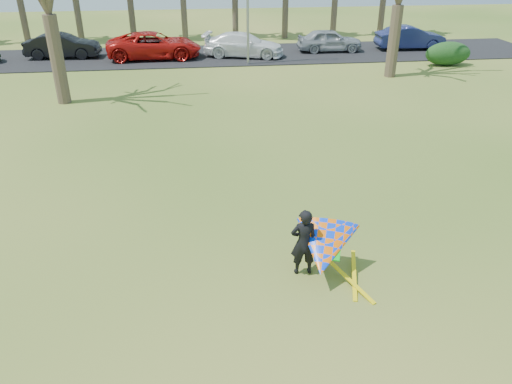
{
  "coord_description": "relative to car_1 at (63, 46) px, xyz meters",
  "views": [
    {
      "loc": [
        -1.54,
        -10.2,
        7.44
      ],
      "look_at": [
        0.0,
        2.0,
        1.1
      ],
      "focal_mm": 35.0,
      "sensor_mm": 36.0,
      "label": 1
    }
  ],
  "objects": [
    {
      "name": "kite_flyer",
      "position": [
        11.41,
        -25.92,
        -0.0
      ],
      "size": [
        2.13,
        2.39,
        2.02
      ],
      "color": "black",
      "rests_on": "ground"
    },
    {
      "name": "car_3",
      "position": [
        12.11,
        -1.14,
        -0.01
      ],
      "size": [
        5.78,
        3.48,
        1.57
      ],
      "primitive_type": "imported",
      "rotation": [
        0.0,
        0.0,
        1.32
      ],
      "color": "white",
      "rests_on": "parking_strip"
    },
    {
      "name": "ground",
      "position": [
        10.15,
        -25.36,
        -0.86
      ],
      "size": [
        100.0,
        100.0,
        0.0
      ],
      "primitive_type": "plane",
      "color": "#255913",
      "rests_on": "ground"
    },
    {
      "name": "car_1",
      "position": [
        0.0,
        0.0,
        0.0
      ],
      "size": [
        4.9,
        1.91,
        1.59
      ],
      "primitive_type": "imported",
      "rotation": [
        0.0,
        0.0,
        1.52
      ],
      "color": "black",
      "rests_on": "parking_strip"
    },
    {
      "name": "car_4",
      "position": [
        18.32,
        -0.19,
        -0.02
      ],
      "size": [
        4.58,
        1.96,
        1.54
      ],
      "primitive_type": "imported",
      "rotation": [
        0.0,
        0.0,
        1.54
      ],
      "color": "#91979E",
      "rests_on": "parking_strip"
    },
    {
      "name": "parking_strip",
      "position": [
        10.15,
        -0.36,
        -0.83
      ],
      "size": [
        46.0,
        7.0,
        0.06
      ],
      "primitive_type": "cube",
      "color": "black",
      "rests_on": "ground"
    },
    {
      "name": "hedge_near",
      "position": [
        24.78,
        -5.11,
        -0.11
      ],
      "size": [
        2.97,
        1.35,
        1.48
      ],
      "primitive_type": "ellipsoid",
      "color": "#163A15",
      "rests_on": "ground"
    },
    {
      "name": "car_2",
      "position": [
        6.12,
        -0.96,
        0.06
      ],
      "size": [
        6.23,
        2.97,
        1.72
      ],
      "primitive_type": "imported",
      "rotation": [
        0.0,
        0.0,
        1.59
      ],
      "color": "#B3120E",
      "rests_on": "parking_strip"
    },
    {
      "name": "car_5",
      "position": [
        24.31,
        -0.16,
        0.01
      ],
      "size": [
        4.96,
        1.87,
        1.62
      ],
      "primitive_type": "imported",
      "rotation": [
        0.0,
        0.0,
        1.54
      ],
      "color": "navy",
      "rests_on": "parking_strip"
    }
  ]
}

